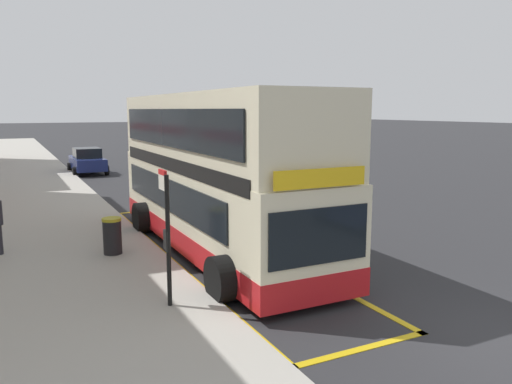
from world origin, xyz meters
TOP-DOWN VIEW (x-y plane):
  - ground_plane at (0.00, 32.00)m, footprint 260.00×260.00m
  - pavement_near at (-7.00, 32.00)m, footprint 6.00×76.00m
  - double_decker_bus at (-2.46, 7.86)m, footprint 3.25×10.63m
  - bus_bay_markings at (-2.57, 7.65)m, footprint 2.87×13.33m
  - bus_stop_sign at (-4.98, 4.13)m, footprint 0.09×0.51m
  - parked_car_navy_ahead at (-3.09, 27.69)m, footprint 2.09×4.20m
  - litter_bin at (-5.28, 8.26)m, footprint 0.51×0.51m

SIDE VIEW (x-z plane):
  - ground_plane at x=0.00m, z-range 0.00..0.00m
  - bus_bay_markings at x=-2.57m, z-range 0.00..0.01m
  - pavement_near at x=-7.00m, z-range 0.00..0.14m
  - litter_bin at x=-5.28m, z-range 0.14..1.13m
  - parked_car_navy_ahead at x=-3.09m, z-range -0.01..1.61m
  - bus_stop_sign at x=-4.98m, z-range 0.38..3.06m
  - double_decker_bus at x=-2.46m, z-range -0.14..4.26m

